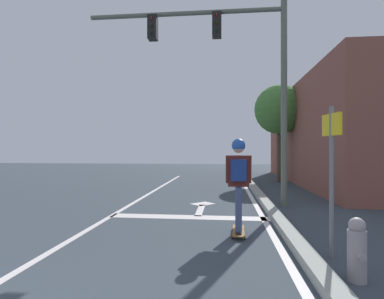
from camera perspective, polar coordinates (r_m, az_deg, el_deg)
The scene contains 12 objects.
lane_line_center at distance 7.24m, azimuth -14.46°, elevation -11.70°, with size 0.12×20.00×0.01m, color silver.
lane_line_curbside at distance 6.85m, azimuth 13.15°, elevation -12.37°, with size 0.12×20.00×0.01m, color silver.
stop_bar at distance 6.77m, azimuth -0.49°, elevation -12.51°, with size 3.46×0.40×0.01m, color silver.
lane_arrow_stem at distance 7.54m, azimuth 1.55°, elevation -11.22°, with size 0.16×1.40×0.01m, color silver.
lane_arrow_head at distance 8.37m, azimuth 2.02°, elevation -10.09°, with size 0.56×0.44×0.01m, color silver.
curb_strip at distance 6.87m, azimuth 15.27°, elevation -11.76°, with size 0.24×24.00×0.14m, color #999D94.
skateboard at distance 5.49m, azimuth 8.69°, elevation -14.82°, with size 0.25×0.78×0.08m.
skater at distance 5.30m, azimuth 8.69°, elevation -4.35°, with size 0.44×0.60×1.58m.
traffic_signal_mast at distance 8.43m, azimuth 7.09°, elevation 16.80°, with size 5.26×0.34×5.48m.
street_sign_post at distance 4.56m, azimuth 24.64°, elevation -1.47°, with size 0.12×0.44×2.06m.
fire_hydrant at distance 4.01m, azimuth 28.45°, elevation -16.16°, with size 0.20×0.30×0.72m.
roadside_tree at distance 14.24m, azimuth 16.00°, elevation 7.10°, with size 2.20×2.20×4.35m.
Camera 1 is at (2.49, -0.64, 1.47)m, focal length 28.54 mm.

